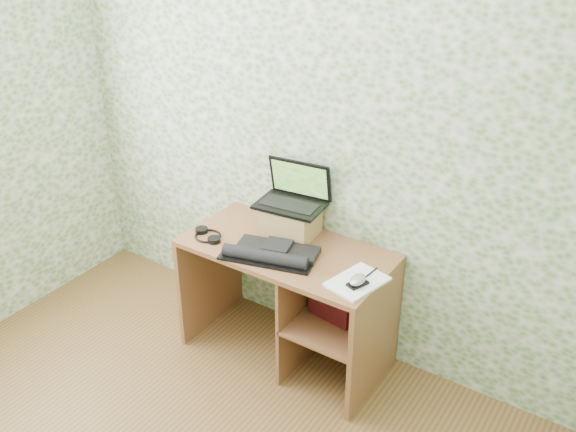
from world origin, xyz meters
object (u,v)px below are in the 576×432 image
Objects in this scene: laptop at (294,195)px; notepad at (357,282)px; riser at (290,221)px; keyboard at (272,253)px; desk at (301,289)px.

laptop is 0.68m from notepad.
laptop is (-0.00, 0.04, 0.15)m from riser.
laptop is at bearing 167.42° from notepad.
laptop reaches higher than riser.
keyboard is (0.06, -0.31, -0.22)m from laptop.
riser is at bearing 170.86° from notepad.
notepad is (0.57, -0.28, -0.23)m from laptop.
keyboard is at bearing -85.95° from laptop.
notepad is (0.42, -0.12, 0.28)m from desk.
keyboard is 1.74× the size of notepad.
riser is (-0.15, 0.12, 0.36)m from desk.
riser is 0.62m from notepad.
desk is 0.35m from keyboard.
keyboard reaches higher than desk.
desk is at bearing 177.41° from notepad.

